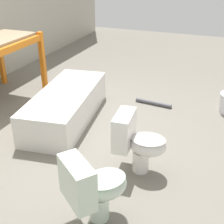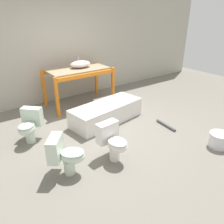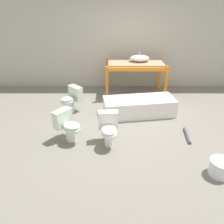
# 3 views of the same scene
# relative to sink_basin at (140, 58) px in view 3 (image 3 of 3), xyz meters

# --- Properties ---
(ground_plane) EXTENTS (12.00, 12.00, 0.00)m
(ground_plane) POSITION_rel_sink_basin_xyz_m (-0.39, -1.60, -1.04)
(ground_plane) COLOR slate
(warehouse_wall_rear) EXTENTS (10.80, 0.08, 3.20)m
(warehouse_wall_rear) POSITION_rel_sink_basin_xyz_m (-0.39, 0.63, 0.56)
(warehouse_wall_rear) COLOR #B2AD9E
(warehouse_wall_rear) RESTS_ON ground_plane
(shelving_rack) EXTENTS (1.64, 0.90, 0.95)m
(shelving_rack) POSITION_rel_sink_basin_xyz_m (-0.11, -0.06, -0.23)
(shelving_rack) COLOR orange
(shelving_rack) RESTS_ON ground_plane
(sink_basin) EXTENTS (0.54, 0.37, 0.26)m
(sink_basin) POSITION_rel_sink_basin_xyz_m (0.00, 0.00, 0.00)
(sink_basin) COLOR silver
(sink_basin) RESTS_ON shelving_rack
(bathtub_main) EXTENTS (1.74, 0.88, 0.41)m
(bathtub_main) POSITION_rel_sink_basin_xyz_m (-0.12, -1.32, -0.80)
(bathtub_main) COLOR white
(bathtub_main) RESTS_ON ground_plane
(toilet_near) EXTENTS (0.38, 0.54, 0.62)m
(toilet_near) POSITION_rel_sink_basin_xyz_m (-0.82, -2.52, -0.69)
(toilet_near) COLOR white
(toilet_near) RESTS_ON ground_plane
(toilet_far) EXTENTS (0.59, 0.60, 0.62)m
(toilet_far) POSITION_rel_sink_basin_xyz_m (-1.74, -1.17, -0.69)
(toilet_far) COLOR silver
(toilet_far) RESTS_ON ground_plane
(toilet_extra) EXTENTS (0.60, 0.57, 0.62)m
(toilet_extra) POSITION_rel_sink_basin_xyz_m (-1.60, -2.41, -0.69)
(toilet_extra) COLOR silver
(toilet_extra) RESTS_ON ground_plane
(bucket_white) EXTENTS (0.36, 0.36, 0.27)m
(bucket_white) POSITION_rel_sink_basin_xyz_m (0.94, -3.36, -0.89)
(bucket_white) COLOR silver
(bucket_white) RESTS_ON ground_plane
(loose_pipe) EXTENTS (0.11, 0.55, 0.06)m
(loose_pipe) POSITION_rel_sink_basin_xyz_m (0.76, -2.29, -1.01)
(loose_pipe) COLOR #4C4C51
(loose_pipe) RESTS_ON ground_plane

